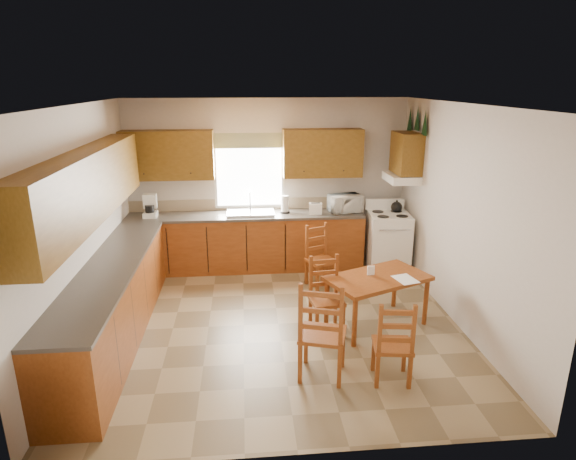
{
  "coord_description": "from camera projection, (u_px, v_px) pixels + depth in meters",
  "views": [
    {
      "loc": [
        -0.38,
        -5.46,
        2.95
      ],
      "look_at": [
        0.15,
        0.3,
        1.15
      ],
      "focal_mm": 30.0,
      "sensor_mm": 36.0,
      "label": 1
    }
  ],
  "objects": [
    {
      "name": "window_valance",
      "position": [
        249.0,
        141.0,
        7.55
      ],
      "size": [
        1.19,
        0.01,
        0.24
      ],
      "primitive_type": "cube",
      "color": "#445B2D",
      "rests_on": "wall_back"
    },
    {
      "name": "ceiling",
      "position": [
        277.0,
        104.0,
        5.3
      ],
      "size": [
        4.5,
        4.5,
        0.0
      ],
      "primitive_type": "plane",
      "color": "brown",
      "rests_on": "floor"
    },
    {
      "name": "window_pane",
      "position": [
        249.0,
        172.0,
        7.72
      ],
      "size": [
        1.05,
        0.01,
        1.1
      ],
      "primitive_type": "cube",
      "color": "white",
      "rests_on": "wall_back"
    },
    {
      "name": "upper_cab_back_left",
      "position": [
        168.0,
        155.0,
        7.4
      ],
      "size": [
        1.41,
        0.33,
        0.75
      ],
      "primitive_type": "cube",
      "color": "brown",
      "rests_on": "wall_back"
    },
    {
      "name": "wall_front",
      "position": [
        299.0,
        306.0,
        3.56
      ],
      "size": [
        4.5,
        4.5,
        0.0
      ],
      "primitive_type": "plane",
      "color": "beige",
      "rests_on": "floor"
    },
    {
      "name": "lower_cab_left",
      "position": [
        114.0,
        304.0,
        5.66
      ],
      "size": [
        0.6,
        3.6,
        0.88
      ],
      "primitive_type": "cube",
      "color": "brown",
      "rests_on": "floor"
    },
    {
      "name": "wall_left",
      "position": [
        82.0,
        227.0,
        5.51
      ],
      "size": [
        4.5,
        4.5,
        0.0
      ],
      "primitive_type": "plane",
      "color": "beige",
      "rests_on": "floor"
    },
    {
      "name": "lower_cab_back",
      "position": [
        247.0,
        243.0,
        7.8
      ],
      "size": [
        3.75,
        0.6,
        0.88
      ],
      "primitive_type": "cube",
      "color": "brown",
      "rests_on": "floor"
    },
    {
      "name": "coffeemaker",
      "position": [
        150.0,
        206.0,
        7.44
      ],
      "size": [
        0.27,
        0.29,
        0.35
      ],
      "primitive_type": "cube",
      "rotation": [
        0.0,
        0.0,
        -0.3
      ],
      "color": "white",
      "rests_on": "counter_back"
    },
    {
      "name": "backsplash",
      "position": [
        245.0,
        204.0,
        7.9
      ],
      "size": [
        3.75,
        0.01,
        0.18
      ],
      "primitive_type": "cube",
      "color": "gray",
      "rests_on": "counter_back"
    },
    {
      "name": "chair_far_right",
      "position": [
        321.0,
        257.0,
        7.11
      ],
      "size": [
        0.5,
        0.49,
        0.92
      ],
      "primitive_type": "cube",
      "rotation": [
        0.0,
        0.0,
        0.41
      ],
      "color": "brown",
      "rests_on": "floor"
    },
    {
      "name": "floor",
      "position": [
        278.0,
        324.0,
        6.11
      ],
      "size": [
        4.5,
        4.5,
        0.0
      ],
      "primitive_type": "plane",
      "color": "olive",
      "rests_on": "ground"
    },
    {
      "name": "wall_right",
      "position": [
        460.0,
        217.0,
        5.9
      ],
      "size": [
        4.5,
        4.5,
        0.0
      ],
      "primitive_type": "plane",
      "color": "beige",
      "rests_on": "floor"
    },
    {
      "name": "range_hood",
      "position": [
        401.0,
        178.0,
        7.4
      ],
      "size": [
        0.44,
        0.62,
        0.12
      ],
      "primitive_type": "cube",
      "color": "white",
      "rests_on": "wall_right"
    },
    {
      "name": "microwave",
      "position": [
        345.0,
        203.0,
        7.75
      ],
      "size": [
        0.53,
        0.43,
        0.28
      ],
      "primitive_type": "imported",
      "rotation": [
        0.0,
        0.0,
        0.22
      ],
      "color": "white",
      "rests_on": "counter_back"
    },
    {
      "name": "table_paper",
      "position": [
        405.0,
        279.0,
        5.81
      ],
      "size": [
        0.3,
        0.35,
        0.0
      ],
      "primitive_type": "cube",
      "rotation": [
        0.0,
        0.0,
        0.26
      ],
      "color": "white",
      "rests_on": "dining_table"
    },
    {
      "name": "chair_near_right",
      "position": [
        393.0,
        340.0,
        4.84
      ],
      "size": [
        0.43,
        0.41,
        0.91
      ],
      "primitive_type": "cube",
      "rotation": [
        0.0,
        0.0,
        3.01
      ],
      "color": "brown",
      "rests_on": "floor"
    },
    {
      "name": "upper_cab_left",
      "position": [
        87.0,
        186.0,
        5.23
      ],
      "size": [
        0.33,
        3.6,
        0.75
      ],
      "primitive_type": "cube",
      "color": "brown",
      "rests_on": "wall_left"
    },
    {
      "name": "counter_left",
      "position": [
        110.0,
        267.0,
        5.53
      ],
      "size": [
        0.63,
        3.6,
        0.04
      ],
      "primitive_type": "cube",
      "color": "#453E38",
      "rests_on": "lower_cab_left"
    },
    {
      "name": "upper_cab_stove",
      "position": [
        406.0,
        153.0,
        7.29
      ],
      "size": [
        0.33,
        0.62,
        0.62
      ],
      "primitive_type": "cube",
      "color": "brown",
      "rests_on": "wall_right"
    },
    {
      "name": "window_frame",
      "position": [
        249.0,
        172.0,
        7.73
      ],
      "size": [
        1.13,
        0.02,
        1.18
      ],
      "primitive_type": "cube",
      "color": "white",
      "rests_on": "wall_back"
    },
    {
      "name": "counter_back",
      "position": [
        246.0,
        215.0,
        7.66
      ],
      "size": [
        3.75,
        0.63,
        0.04
      ],
      "primitive_type": "cube",
      "color": "#453E38",
      "rests_on": "lower_cab_back"
    },
    {
      "name": "paper_towel",
      "position": [
        285.0,
        204.0,
        7.7
      ],
      "size": [
        0.14,
        0.14,
        0.28
      ],
      "primitive_type": "cylinder",
      "rotation": [
        0.0,
        0.0,
        -0.18
      ],
      "color": "white",
      "rests_on": "counter_back"
    },
    {
      "name": "pine_decal_c",
      "position": [
        410.0,
        119.0,
        7.46
      ],
      "size": [
        0.22,
        0.22,
        0.36
      ],
      "primitive_type": "cone",
      "color": "black",
      "rests_on": "wall_right"
    },
    {
      "name": "pine_decal_b",
      "position": [
        417.0,
        118.0,
        7.15
      ],
      "size": [
        0.22,
        0.22,
        0.36
      ],
      "primitive_type": "cone",
      "color": "black",
      "rests_on": "wall_right"
    },
    {
      "name": "sink_basin",
      "position": [
        250.0,
        213.0,
        7.65
      ],
      "size": [
        0.75,
        0.45,
        0.04
      ],
      "primitive_type": "cube",
      "color": "silver",
      "rests_on": "counter_back"
    },
    {
      "name": "chair_near_left",
      "position": [
        323.0,
        328.0,
        4.89
      ],
      "size": [
        0.56,
        0.55,
        1.09
      ],
      "primitive_type": "cube",
      "rotation": [
        0.0,
        0.0,
        2.85
      ],
      "color": "brown",
      "rests_on": "floor"
    },
    {
      "name": "upper_cab_back_right",
      "position": [
        322.0,
        153.0,
        7.61
      ],
      "size": [
        1.25,
        0.33,
        0.75
      ],
      "primitive_type": "cube",
      "color": "brown",
      "rests_on": "wall_back"
    },
    {
      "name": "wall_back",
      "position": [
        268.0,
        183.0,
        7.84
      ],
      "size": [
        4.5,
        4.5,
        0.0
      ],
      "primitive_type": "plane",
      "color": "beige",
      "rests_on": "floor"
    },
    {
      "name": "table_card",
      "position": [
        371.0,
        270.0,
        5.92
      ],
      "size": [
        0.09,
        0.02,
        0.12
      ],
      "primitive_type": "cube",
      "rotation": [
        0.0,
        0.0,
        -0.01
      ],
      "color": "white",
      "rests_on": "dining_table"
    },
    {
      "name": "dining_table",
      "position": [
        376.0,
        301.0,
        5.99
      ],
      "size": [
        1.4,
        1.13,
        0.65
      ],
      "primitive_type": "cube",
      "rotation": [
        0.0,
        0.0,
        0.42
      ],
      "color": "brown",
      "rests_on": "floor"
    },
    {
      "name": "stove",
      "position": [
        388.0,
        243.0,
        7.69
      ],
      "size": [
        0.68,
        0.7,
        0.93
      ],
      "primitive_type": "cube",
      "rotation": [
        0.0,
        0.0,
        -0.08
      ],
      "color": "white",
      "rests_on": "floor"
    },
    {
      "name": "toaster",
      "position": [
        315.0,
        208.0,
        7.66
      ],
      "size": [
        0.22,
        0.16,
        0.17
      ],
      "primitive_type": "cube",
      "rotation": [
        0.0,
        0.0,
        -0.13
      ],
      "color": "white",
      "rests_on": "counter_back"
    },
    {
      "name": "chair_far_left",
      "position": [
        327.0,
        296.0,
        5.82
      ],
      "size": [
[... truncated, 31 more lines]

